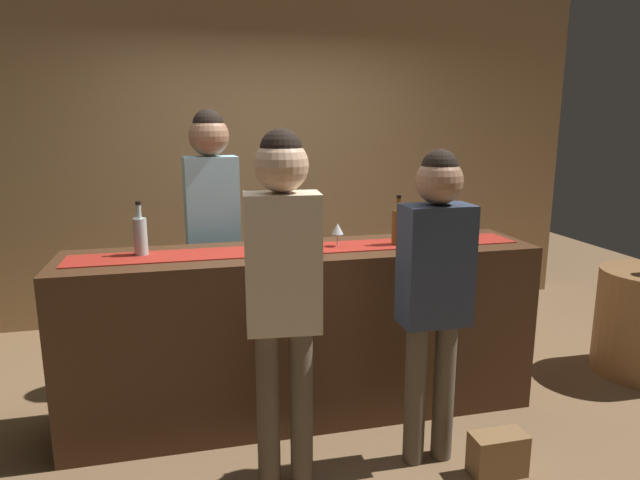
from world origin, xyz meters
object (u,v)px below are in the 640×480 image
Objects in this scene: customer_sipping at (435,278)px; handbag at (498,454)px; wine_glass_mid_counter at (338,230)px; bartender at (212,215)px; customer_browsing at (283,274)px; wine_bottle_amber at (398,227)px; wine_glass_far_end at (268,234)px; wine_glass_near_customer at (448,223)px; wine_bottle_clear at (140,236)px.

customer_sipping is 5.80× the size of handbag.
bartender is at bearing 140.48° from wine_glass_mid_counter.
customer_browsing is at bearing -123.39° from wine_glass_mid_counter.
customer_browsing reaches higher than wine_bottle_amber.
bartender is 1.13× the size of customer_sipping.
bartender is (-0.28, 0.61, 0.02)m from wine_glass_far_end.
bartender is (-1.43, 0.52, 0.02)m from wine_glass_near_customer.
handbag is (1.02, -0.82, -1.02)m from wine_glass_far_end.
wine_bottle_amber is 2.10× the size of wine_glass_far_end.
wine_bottle_clear is at bearing 152.09° from handbag.
wine_bottle_amber is 1.03m from customer_browsing.
wine_bottle_clear is 1.11m from wine_glass_mid_counter.
customer_sipping is at bearing -39.88° from wine_glass_far_end.
handbag is at bearing -4.81° from customer_browsing.
bartender is at bearing 150.13° from wine_bottle_amber.
wine_bottle_clear reaches higher than handbag.
wine_glass_near_customer is at bearing 13.56° from wine_bottle_amber.
customer_browsing is 1.44m from handbag.
bartender is (-1.06, 0.61, 0.02)m from wine_bottle_amber.
customer_browsing is at bearing -141.68° from wine_bottle_amber.
customer_browsing reaches higher than customer_sipping.
customer_sipping is (-0.41, -0.70, -0.13)m from wine_glass_near_customer.
wine_glass_far_end reaches higher than handbag.
customer_sipping is (-0.04, -0.62, -0.14)m from wine_bottle_amber.
wine_glass_mid_counter is (-0.73, -0.05, 0.00)m from wine_glass_near_customer.
customer_browsing is (-0.76, -0.02, 0.08)m from customer_sipping.
wine_bottle_amber is at bearing -3.42° from wine_bottle_clear.
wine_bottle_amber is 1.08× the size of handbag.
wine_bottle_amber is 0.63m from customer_sipping.
wine_glass_near_customer is 0.08× the size of bartender.
wine_glass_near_customer is at bearing 36.79° from customer_browsing.
wine_glass_near_customer and wine_glass_far_end have the same top height.
wine_glass_near_customer is at bearing 154.69° from bartender.
wine_bottle_amber is at bearing -166.44° from wine_glass_near_customer.
bartender reaches higher than customer_sipping.
wine_bottle_amber is 0.78m from wine_glass_far_end.
customer_sipping is at bearing 6.82° from customer_browsing.
wine_glass_far_end is (-0.78, -0.00, -0.01)m from wine_bottle_amber.
wine_glass_mid_counter is at bearing 135.12° from bartender.
bartender is at bearing 106.49° from customer_browsing.
customer_browsing is at bearing -92.43° from wine_glass_far_end.
wine_glass_far_end is 0.64m from customer_browsing.
customer_sipping reaches higher than wine_bottle_amber.
handbag is (1.30, -1.43, -1.04)m from bartender.
customer_sipping is at bearing -94.13° from wine_bottle_amber.
wine_bottle_clear is 0.18× the size of customer_browsing.
wine_bottle_amber reaches higher than wine_glass_near_customer.
wine_glass_near_customer and wine_glass_mid_counter have the same top height.
customer_browsing is (0.25, -1.25, -0.08)m from bartender.
customer_browsing reaches higher than handbag.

